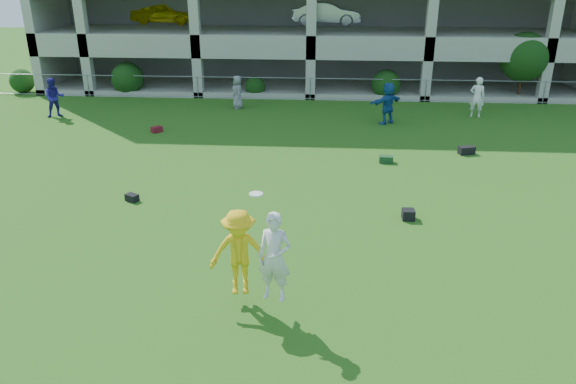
# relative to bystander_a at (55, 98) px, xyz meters

# --- Properties ---
(ground) EXTENTS (100.00, 100.00, 0.00)m
(ground) POSITION_rel_bystander_a_xyz_m (11.86, -14.79, -0.92)
(ground) COLOR #235114
(ground) RESTS_ON ground
(bystander_a) EXTENTS (1.12, 1.05, 1.84)m
(bystander_a) POSITION_rel_bystander_a_xyz_m (0.00, 0.00, 0.00)
(bystander_a) COLOR navy
(bystander_a) RESTS_ON ground
(bystander_c) EXTENTS (0.81, 0.94, 1.63)m
(bystander_c) POSITION_rel_bystander_a_xyz_m (8.30, 2.22, -0.10)
(bystander_c) COLOR gray
(bystander_c) RESTS_ON ground
(bystander_d) EXTENTS (1.72, 1.50, 1.88)m
(bystander_d) POSITION_rel_bystander_a_xyz_m (15.48, -0.09, 0.02)
(bystander_d) COLOR #214F98
(bystander_d) RESTS_ON ground
(bystander_e) EXTENTS (0.79, 0.63, 1.90)m
(bystander_e) POSITION_rel_bystander_a_xyz_m (19.76, 1.33, 0.03)
(bystander_e) COLOR white
(bystander_e) RESTS_ON ground
(bag_black_b) EXTENTS (0.47, 0.41, 0.22)m
(bag_black_b) POSITION_rel_bystander_a_xyz_m (6.79, -9.51, -0.81)
(bag_black_b) COLOR black
(bag_black_b) RESTS_ON ground
(crate_d) EXTENTS (0.36, 0.36, 0.30)m
(crate_d) POSITION_rel_bystander_a_xyz_m (15.18, -10.24, -0.77)
(crate_d) COLOR black
(crate_d) RESTS_ON ground
(bag_black_e) EXTENTS (0.66, 0.46, 0.30)m
(bag_black_e) POSITION_rel_bystander_a_xyz_m (18.16, -4.21, -0.77)
(bag_black_e) COLOR black
(bag_black_e) RESTS_ON ground
(bag_red_f) EXTENTS (0.52, 0.52, 0.24)m
(bag_red_f) POSITION_rel_bystander_a_xyz_m (5.43, -2.16, -0.80)
(bag_red_f) COLOR #540E1D
(bag_red_f) RESTS_ON ground
(bag_green_g) EXTENTS (0.52, 0.33, 0.25)m
(bag_green_g) POSITION_rel_bystander_a_xyz_m (14.98, -5.39, -0.79)
(bag_green_g) COLOR #173915
(bag_green_g) RESTS_ON ground
(frisbee_contest) EXTENTS (1.84, 1.20, 2.46)m
(frisbee_contest) POSITION_rel_bystander_a_xyz_m (11.20, -14.95, 0.40)
(frisbee_contest) COLOR yellow
(frisbee_contest) RESTS_ON ground
(fence) EXTENTS (36.06, 0.06, 1.20)m
(fence) POSITION_rel_bystander_a_xyz_m (11.86, 4.21, -0.31)
(fence) COLOR gray
(fence) RESTS_ON ground
(shrub_row) EXTENTS (34.38, 2.52, 3.50)m
(shrub_row) POSITION_rel_bystander_a_xyz_m (16.45, 4.91, 0.59)
(shrub_row) COLOR #163D11
(shrub_row) RESTS_ON ground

